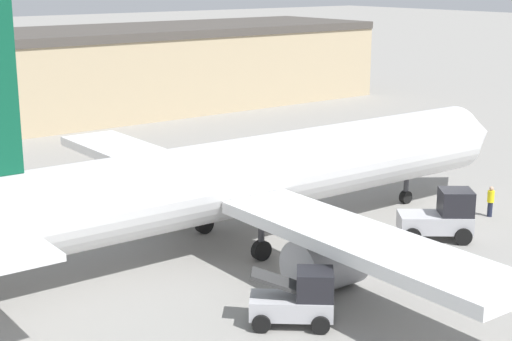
{
  "coord_description": "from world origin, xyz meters",
  "views": [
    {
      "loc": [
        -21.31,
        -27.8,
        12.19
      ],
      "look_at": [
        0.0,
        0.0,
        3.38
      ],
      "focal_mm": 55.0,
      "sensor_mm": 36.0,
      "label": 1
    }
  ],
  "objects_px": {
    "airplane": "(238,178)",
    "ground_crew_worker": "(491,200)",
    "baggage_tug": "(441,217)",
    "belt_loader_truck": "(298,299)"
  },
  "relations": [
    {
      "from": "ground_crew_worker",
      "to": "belt_loader_truck",
      "type": "bearing_deg",
      "value": -135.01
    },
    {
      "from": "ground_crew_worker",
      "to": "belt_loader_truck",
      "type": "height_order",
      "value": "belt_loader_truck"
    },
    {
      "from": "airplane",
      "to": "ground_crew_worker",
      "type": "distance_m",
      "value": 13.81
    },
    {
      "from": "airplane",
      "to": "belt_loader_truck",
      "type": "relative_size",
      "value": 11.03
    },
    {
      "from": "baggage_tug",
      "to": "belt_loader_truck",
      "type": "xyz_separation_m",
      "value": [
        -11.41,
        -2.98,
        -0.14
      ]
    },
    {
      "from": "baggage_tug",
      "to": "belt_loader_truck",
      "type": "relative_size",
      "value": 1.16
    },
    {
      "from": "airplane",
      "to": "baggage_tug",
      "type": "distance_m",
      "value": 9.81
    },
    {
      "from": "airplane",
      "to": "ground_crew_worker",
      "type": "height_order",
      "value": "airplane"
    },
    {
      "from": "baggage_tug",
      "to": "airplane",
      "type": "bearing_deg",
      "value": -174.31
    },
    {
      "from": "ground_crew_worker",
      "to": "baggage_tug",
      "type": "distance_m",
      "value": 4.88
    }
  ]
}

